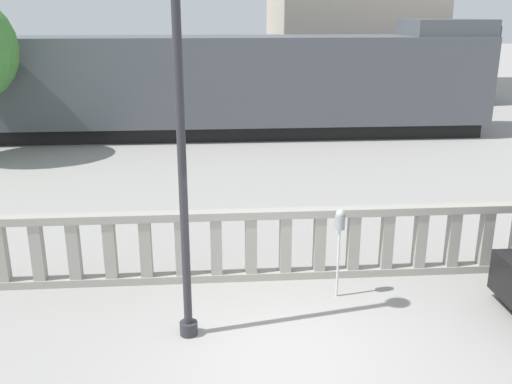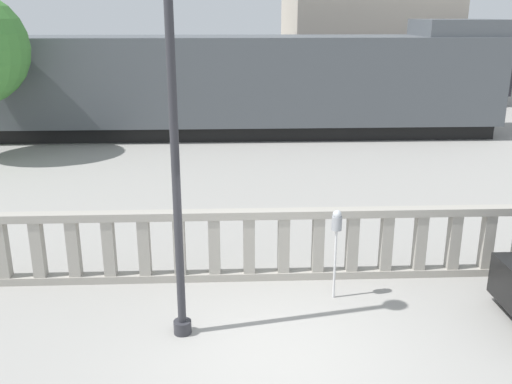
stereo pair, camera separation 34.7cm
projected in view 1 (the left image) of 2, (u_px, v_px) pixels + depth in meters
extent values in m
plane|color=gray|center=(285.00, 355.00, 7.97)|extent=(160.00, 160.00, 0.00)
cube|color=#9E998E|center=(268.00, 275.00, 10.27)|extent=(15.01, 0.24, 0.14)
cube|color=#9E998E|center=(268.00, 214.00, 9.92)|extent=(15.01, 0.24, 0.14)
cube|color=#9E998E|center=(1.00, 253.00, 9.74)|extent=(0.20, 0.20, 1.02)
cube|color=#9E998E|center=(38.00, 252.00, 9.79)|extent=(0.20, 0.20, 1.02)
cube|color=#9E998E|center=(74.00, 251.00, 9.84)|extent=(0.20, 0.20, 1.02)
cube|color=#9E998E|center=(110.00, 250.00, 9.88)|extent=(0.20, 0.20, 1.02)
cube|color=#9E998E|center=(146.00, 249.00, 9.93)|extent=(0.20, 0.20, 1.02)
cube|color=#9E998E|center=(181.00, 247.00, 9.97)|extent=(0.20, 0.20, 1.02)
cube|color=#9E998E|center=(216.00, 246.00, 10.02)|extent=(0.20, 0.20, 1.02)
cube|color=#9E998E|center=(251.00, 245.00, 10.07)|extent=(0.20, 0.20, 1.02)
cube|color=#9E998E|center=(285.00, 244.00, 10.11)|extent=(0.20, 0.20, 1.02)
cube|color=#9E998E|center=(319.00, 243.00, 10.16)|extent=(0.20, 0.20, 1.02)
cube|color=#9E998E|center=(353.00, 242.00, 10.21)|extent=(0.20, 0.20, 1.02)
cube|color=#9E998E|center=(387.00, 241.00, 10.25)|extent=(0.20, 0.20, 1.02)
cube|color=#9E998E|center=(420.00, 240.00, 10.30)|extent=(0.20, 0.20, 1.02)
cube|color=#9E998E|center=(453.00, 239.00, 10.35)|extent=(0.20, 0.20, 1.02)
cube|color=#9E998E|center=(485.00, 238.00, 10.39)|extent=(0.20, 0.20, 1.02)
cylinder|color=#2D2D33|center=(189.00, 328.00, 8.47)|extent=(0.27, 0.27, 0.20)
cylinder|color=#2D2D33|center=(182.00, 164.00, 7.71)|extent=(0.12, 0.12, 4.83)
cylinder|color=silver|center=(338.00, 263.00, 9.45)|extent=(0.04, 0.04, 1.22)
cylinder|color=gray|center=(340.00, 222.00, 9.23)|extent=(0.17, 0.17, 0.23)
sphere|color=#B2B7BC|center=(340.00, 213.00, 9.19)|extent=(0.14, 0.14, 0.14)
cube|color=black|center=(199.00, 129.00, 22.10)|extent=(21.43, 2.54, 0.55)
cube|color=#4C5156|center=(198.00, 80.00, 21.54)|extent=(21.86, 3.17, 3.19)
cube|color=#4C5156|center=(445.00, 27.00, 21.68)|extent=(3.00, 2.85, 0.60)
cube|color=black|center=(205.00, 100.00, 29.19)|extent=(28.86, 2.17, 0.55)
cube|color=black|center=(204.00, 67.00, 28.69)|extent=(29.45, 2.72, 2.77)
cube|color=black|center=(462.00, 32.00, 29.18)|extent=(3.00, 2.44, 0.60)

